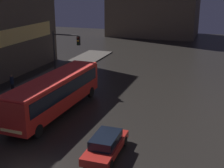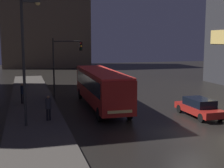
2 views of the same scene
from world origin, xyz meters
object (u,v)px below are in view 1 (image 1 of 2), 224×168
at_px(bus_near, 56,91).
at_px(pedestrian_near, 12,82).
at_px(traffic_light_main, 63,51).
at_px(car_taxi, 106,145).

relative_size(bus_near, pedestrian_near, 6.58).
height_order(bus_near, pedestrian_near, bus_near).
bearing_deg(traffic_light_main, bus_near, -68.59).
relative_size(bus_near, car_taxi, 2.64).
bearing_deg(traffic_light_main, pedestrian_near, -141.83).
xyz_separation_m(bus_near, car_taxi, (6.36, -5.14, -1.23)).
relative_size(car_taxi, traffic_light_main, 0.76).
distance_m(car_taxi, traffic_light_main, 14.53).
bearing_deg(bus_near, traffic_light_main, -67.10).
distance_m(bus_near, pedestrian_near, 7.08).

